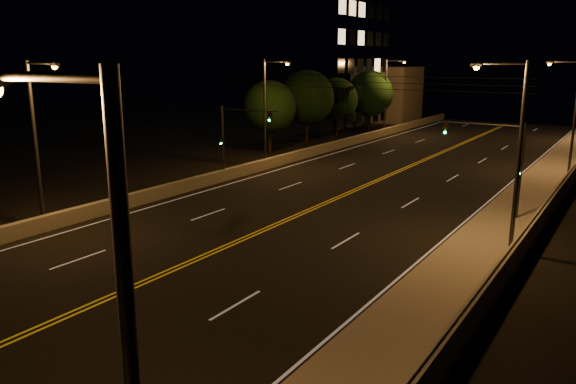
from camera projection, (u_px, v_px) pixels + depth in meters
The scene contains 22 objects.
road at pixel (277, 224), 30.90m from camera, with size 18.00×120.00×0.02m, color black.
sidewalk at pixel (477, 258), 25.21m from camera, with size 3.60×120.00×0.30m, color gray.
curb at pixel (436, 253), 26.21m from camera, with size 0.14×120.00×0.15m, color gray.
parapet_wall at pixel (517, 251), 24.20m from camera, with size 0.30×120.00×1.00m, color #9C9882.
jersey_barrier at pixel (151, 195), 35.89m from camera, with size 0.45×120.00×0.84m, color #9C9882.
distant_building_left at pixel (387, 94), 81.92m from camera, with size 8.00×8.00×7.81m, color gray.
parapet_rail at pixel (518, 240), 24.07m from camera, with size 0.06×0.06×120.00m, color black.
lane_markings at pixel (276, 224), 30.84m from camera, with size 17.32×116.00×0.00m.
streetlight_0 at pixel (116, 382), 6.71m from camera, with size 2.55×0.28×8.84m.
streetlight_1 at pixel (514, 144), 25.45m from camera, with size 2.55×0.28×8.84m.
streetlight_2 at pixel (572, 109), 43.05m from camera, with size 2.55×0.28×8.84m.
streetlight_4 at pixel (38, 134), 28.90m from camera, with size 2.55×0.28×8.84m.
streetlight_5 at pixel (268, 106), 46.02m from camera, with size 2.55×0.28×8.84m.
streetlight_6 at pixel (388, 92), 66.61m from camera, with size 2.55×0.28×8.84m.
traffic_signal_right at pixel (501, 158), 31.01m from camera, with size 5.11×0.31×5.56m.
traffic_signal_left at pixel (234, 134), 40.79m from camera, with size 5.11×0.31×5.56m.
overhead_wires at pixel (356, 82), 36.98m from camera, with size 22.00×0.03×0.83m.
building_tower at pixel (279, 27), 70.62m from camera, with size 24.00×15.00×26.71m.
tree_0 at pixel (269, 107), 53.63m from camera, with size 5.13×5.13×6.96m.
tree_1 at pixel (307, 98), 59.23m from camera, with size 5.76×5.76×7.81m.
tree_2 at pixel (336, 100), 64.98m from camera, with size 5.04×5.04×6.82m.
tree_3 at pixel (370, 94), 68.36m from camera, with size 5.59×5.59×7.57m.
Camera 1 is at (16.48, -4.66, 8.88)m, focal length 35.00 mm.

